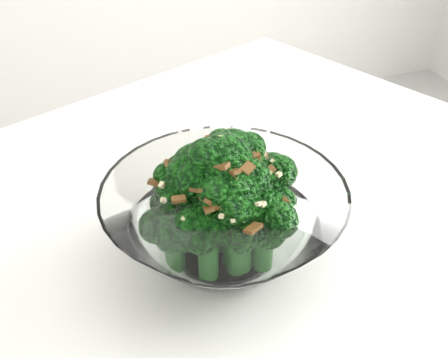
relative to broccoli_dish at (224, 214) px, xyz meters
name	(u,v)px	position (x,y,z in m)	size (l,w,h in m)	color
broccoli_dish	(224,214)	(0.00, 0.00, 0.00)	(0.22, 0.22, 0.14)	white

